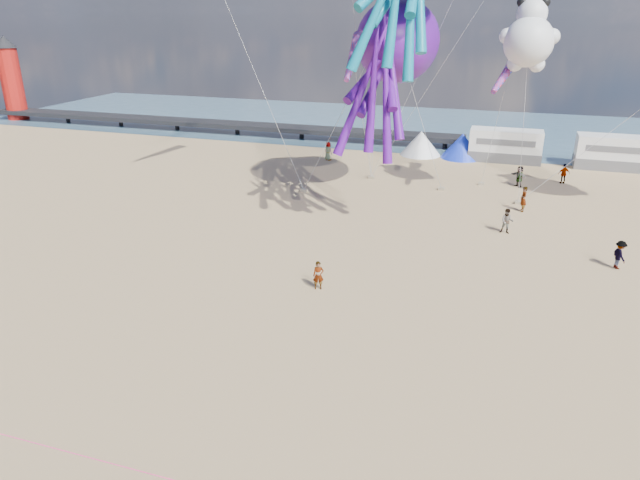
{
  "coord_description": "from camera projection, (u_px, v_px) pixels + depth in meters",
  "views": [
    {
      "loc": [
        5.63,
        -16.46,
        13.45
      ],
      "look_at": [
        -1.59,
        6.0,
        3.92
      ],
      "focal_mm": 32.0,
      "sensor_mm": 36.0,
      "label": 1
    }
  ],
  "objects": [
    {
      "name": "sandbag_a",
      "position": [
        304.0,
        190.0,
        45.4
      ],
      "size": [
        0.5,
        0.35,
        0.22
      ],
      "primitive_type": "cube",
      "color": "gray",
      "rests_on": "ground"
    },
    {
      "name": "beachgoer_0",
      "position": [
        328.0,
        151.0,
        54.72
      ],
      "size": [
        0.77,
        0.68,
        1.76
      ],
      "primitive_type": "imported",
      "rotation": [
        0.0,
        0.0,
        2.64
      ],
      "color": "#7F6659",
      "rests_on": "ground"
    },
    {
      "name": "sandbag_d",
      "position": [
        481.0,
        184.0,
        47.17
      ],
      "size": [
        0.5,
        0.35,
        0.22
      ],
      "primitive_type": "cube",
      "color": "gray",
      "rests_on": "ground"
    },
    {
      "name": "beachgoer_1",
      "position": [
        507.0,
        221.0,
        36.7
      ],
      "size": [
        0.82,
        0.55,
        1.65
      ],
      "primitive_type": "imported",
      "rotation": [
        0.0,
        0.0,
        6.25
      ],
      "color": "#7F6659",
      "rests_on": "ground"
    },
    {
      "name": "kite_panda",
      "position": [
        529.0,
        42.0,
        38.75
      ],
      "size": [
        5.0,
        4.84,
        5.74
      ],
      "primitive_type": null,
      "rotation": [
        0.0,
        0.0,
        0.29
      ],
      "color": "silver"
    },
    {
      "name": "beachgoer_3",
      "position": [
        564.0,
        174.0,
        47.32
      ],
      "size": [
        1.22,
        0.93,
        1.66
      ],
      "primitive_type": "imported",
      "rotation": [
        0.0,
        0.0,
        3.47
      ],
      "color": "#7F6659",
      "rests_on": "ground"
    },
    {
      "name": "kite_octopus_purple",
      "position": [
        398.0,
        41.0,
        40.29
      ],
      "size": [
        4.84,
        10.95,
        12.43
      ],
      "primitive_type": null,
      "rotation": [
        0.0,
        0.0,
        0.02
      ],
      "color": "#4D0D82"
    },
    {
      "name": "ground",
      "position": [
        311.0,
        400.0,
        21.16
      ],
      "size": [
        120.0,
        120.0,
        0.0
      ],
      "primitive_type": "plane",
      "color": "tan",
      "rests_on": "ground"
    },
    {
      "name": "beachgoer_5",
      "position": [
        523.0,
        199.0,
        40.69
      ],
      "size": [
        1.0,
        1.78,
        1.83
      ],
      "primitive_type": "imported",
      "rotation": [
        0.0,
        0.0,
        5.0
      ],
      "color": "#7F6659",
      "rests_on": "ground"
    },
    {
      "name": "tent_blue",
      "position": [
        462.0,
        146.0,
        55.45
      ],
      "size": [
        4.0,
        4.0,
        2.4
      ],
      "primitive_type": "cone",
      "color": "#1933CC",
      "rests_on": "ground"
    },
    {
      "name": "beachgoer_4",
      "position": [
        519.0,
        176.0,
        46.46
      ],
      "size": [
        0.97,
        1.05,
        1.73
      ],
      "primitive_type": "imported",
      "rotation": [
        0.0,
        0.0,
        5.41
      ],
      "color": "#7F6659",
      "rests_on": "ground"
    },
    {
      "name": "sandbag_b",
      "position": [
        441.0,
        189.0,
        45.82
      ],
      "size": [
        0.5,
        0.35,
        0.22
      ],
      "primitive_type": "cube",
      "color": "gray",
      "rests_on": "ground"
    },
    {
      "name": "beachgoer_2",
      "position": [
        620.0,
        255.0,
        31.67
      ],
      "size": [
        0.86,
        0.96,
        1.65
      ],
      "primitive_type": "imported",
      "rotation": [
        0.0,
        0.0,
        1.91
      ],
      "color": "#7F6659",
      "rests_on": "ground"
    },
    {
      "name": "sandbag_e",
      "position": [
        371.0,
        177.0,
        49.01
      ],
      "size": [
        0.5,
        0.35,
        0.22
      ],
      "primitive_type": "cube",
      "color": "gray",
      "rests_on": "ground"
    },
    {
      "name": "lighthouse",
      "position": [
        12.0,
        84.0,
        74.22
      ],
      "size": [
        2.6,
        2.6,
        9.0
      ],
      "primitive_type": "cylinder",
      "color": "#A5140F",
      "rests_on": "ground"
    },
    {
      "name": "sandbag_c",
      "position": [
        518.0,
        202.0,
        42.56
      ],
      "size": [
        0.5,
        0.35,
        0.22
      ],
      "primitive_type": "cube",
      "color": "gray",
      "rests_on": "ground"
    },
    {
      "name": "windsock_right",
      "position": [
        353.0,
        58.0,
        34.97
      ],
      "size": [
        1.26,
        4.83,
        4.77
      ],
      "primitive_type": null,
      "rotation": [
        0.0,
        0.0,
        0.08
      ],
      "color": "red"
    },
    {
      "name": "motorhome_0",
      "position": [
        505.0,
        145.0,
        54.2
      ],
      "size": [
        6.6,
        2.5,
        3.0
      ],
      "primitive_type": "cube",
      "color": "silver",
      "rests_on": "ground"
    },
    {
      "name": "water",
      "position": [
        455.0,
        128.0,
        69.7
      ],
      "size": [
        120.0,
        120.0,
        0.0
      ],
      "primitive_type": "plane",
      "color": "#3B5B71",
      "rests_on": "ground"
    },
    {
      "name": "pier",
      "position": [
        206.0,
        123.0,
        67.57
      ],
      "size": [
        60.0,
        3.0,
        0.5
      ],
      "primitive_type": "cube",
      "color": "black",
      "rests_on": "ground"
    },
    {
      "name": "windsock_mid",
      "position": [
        510.0,
        67.0,
        40.6
      ],
      "size": [
        2.98,
        6.83,
        6.84
      ],
      "primitive_type": null,
      "rotation": [
        0.0,
        0.0,
        -0.3
      ],
      "color": "red"
    },
    {
      "name": "tent_white",
      "position": [
        421.0,
        143.0,
        56.58
      ],
      "size": [
        4.0,
        4.0,
        2.4
      ],
      "primitive_type": "cone",
      "color": "white",
      "rests_on": "ground"
    },
    {
      "name": "standing_person",
      "position": [
        318.0,
        275.0,
        29.36
      ],
      "size": [
        0.65,
        0.53,
        1.53
      ],
      "primitive_type": "imported",
      "rotation": [
        0.0,
        0.0,
        0.35
      ],
      "color": "tan",
      "rests_on": "ground"
    },
    {
      "name": "motorhome_1",
      "position": [
        615.0,
        153.0,
        51.5
      ],
      "size": [
        6.6,
        2.5,
        3.0
      ],
      "primitive_type": "cube",
      "color": "silver",
      "rests_on": "ground"
    }
  ]
}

